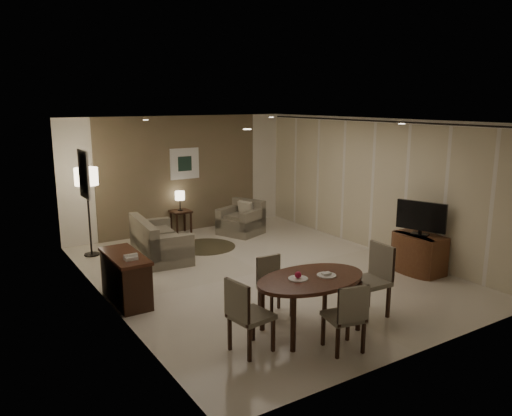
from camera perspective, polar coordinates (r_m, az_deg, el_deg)
room_shell at (r=9.06m, az=-0.68°, el=1.46°), size 5.50×7.00×2.70m
taupe_accent at (r=11.76m, az=-8.63°, el=3.81°), size 3.96×0.03×2.70m
curtain_wall at (r=10.42m, az=13.16°, el=2.39°), size 0.08×6.70×2.58m
curtain_rod at (r=10.28m, az=13.52°, el=9.65°), size 0.03×6.80×0.03m
art_back_frame at (r=11.75m, az=-8.17°, el=5.04°), size 0.72×0.03×0.72m
art_back_canvas at (r=11.73m, az=-8.14°, el=5.04°), size 0.34×0.01×0.34m
art_left_frame at (r=8.68m, az=-19.08°, el=3.66°), size 0.03×0.60×0.80m
art_left_canvas at (r=8.69m, az=-18.99°, el=3.67°), size 0.01×0.46×0.64m
downlight_nl at (r=6.31m, az=-1.02°, el=8.99°), size 0.10×0.10×0.01m
downlight_nr at (r=8.12m, az=16.33°, el=9.23°), size 0.10×0.10×0.01m
downlight_fl at (r=9.56m, az=-12.50°, el=9.80°), size 0.10×0.10×0.01m
downlight_fr at (r=10.84m, az=1.74°, el=10.33°), size 0.10×0.10×0.01m
console_desk at (r=7.96m, az=-14.66°, el=-7.76°), size 0.48×1.20×0.75m
telephone at (r=7.55m, az=-14.12°, el=-5.42°), size 0.20×0.14×0.09m
tv_cabinet at (r=9.46m, az=18.15°, el=-4.93°), size 0.48×0.90×0.70m
flat_tv at (r=9.28m, az=18.35°, el=-0.99°), size 0.36×0.85×0.60m
dining_table at (r=6.83m, az=6.25°, el=-10.87°), size 1.59×0.99×0.74m
chair_near at (r=6.36m, az=9.98°, el=-12.02°), size 0.51×0.51×0.89m
chair_far at (r=7.23m, az=2.23°, el=-9.05°), size 0.42×0.42×0.84m
chair_left at (r=6.23m, az=-0.55°, el=-12.11°), size 0.52×0.52×0.95m
chair_right at (r=7.36m, az=12.70°, el=-8.14°), size 0.53×0.53×1.03m
plate_a at (r=6.62m, az=4.83°, el=-8.05°), size 0.26×0.26×0.02m
plate_b at (r=6.78m, az=8.06°, el=-7.62°), size 0.26×0.26×0.02m
fruit_apple at (r=6.60m, az=4.83°, el=-7.62°), size 0.09×0.09×0.09m
napkin at (r=6.78m, az=8.07°, el=-7.44°), size 0.12×0.08×0.03m
round_rug at (r=10.65m, az=-5.75°, el=-4.40°), size 1.25×1.25×0.01m
sofa at (r=9.99m, az=-10.87°, el=-3.39°), size 1.73×0.99×0.78m
armchair at (r=11.52m, az=-1.76°, el=-1.13°), size 1.08×1.11×0.77m
side_table at (r=11.69m, az=-8.57°, el=-1.61°), size 0.43×0.43×0.55m
table_lamp at (r=11.59m, az=-8.69°, el=0.93°), size 0.22×0.22×0.50m
floor_lamp at (r=10.35m, az=-18.57°, el=-0.47°), size 0.45×0.45×1.77m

